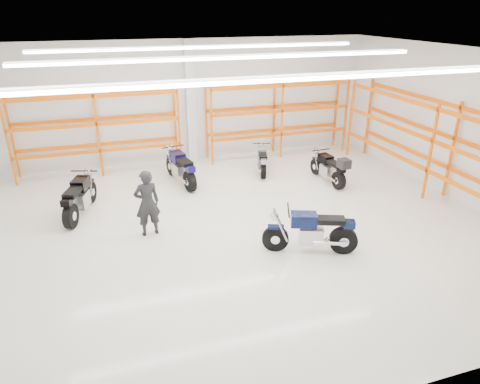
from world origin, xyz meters
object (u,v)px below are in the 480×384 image
object	(u,v)px
motorcycle_back_d	(330,169)
standing_man	(147,203)
motorcycle_back_b	(181,169)
structural_column	(190,103)
motorcycle_back_a	(79,199)
motorcycle_back_c	(262,161)
motorcycle_main	(314,233)

from	to	relation	value
motorcycle_back_d	standing_man	size ratio (longest dim) A/B	1.19
motorcycle_back_b	structural_column	xyz separation A→B (m)	(0.88, 2.31, 1.71)
motorcycle_back_a	standing_man	distance (m)	2.46
motorcycle_back_c	structural_column	world-z (taller)	structural_column
motorcycle_back_b	motorcycle_back_d	world-z (taller)	motorcycle_back_b
motorcycle_main	structural_column	size ratio (longest dim) A/B	0.49
structural_column	motorcycle_back_b	bearing A→B (deg)	-110.90
motorcycle_back_a	motorcycle_back_c	distance (m)	6.41
structural_column	motorcycle_main	bearing A→B (deg)	-79.85
motorcycle_back_d	motorcycle_back_c	bearing A→B (deg)	137.32
motorcycle_back_c	motorcycle_back_d	size ratio (longest dim) A/B	0.88
motorcycle_back_b	motorcycle_back_c	size ratio (longest dim) A/B	1.24
motorcycle_back_a	motorcycle_back_b	world-z (taller)	motorcycle_back_b
motorcycle_back_b	structural_column	size ratio (longest dim) A/B	0.52
standing_man	structural_column	world-z (taller)	structural_column
motorcycle_back_a	motorcycle_back_d	world-z (taller)	motorcycle_back_a
motorcycle_main	standing_man	world-z (taller)	standing_man
standing_man	motorcycle_back_a	bearing A→B (deg)	-51.58
structural_column	motorcycle_back_d	bearing A→B (deg)	-44.10
standing_man	structural_column	xyz separation A→B (m)	(2.33, 5.51, 1.35)
motorcycle_main	motorcycle_back_c	distance (m)	5.57
motorcycle_main	motorcycle_back_c	xyz separation A→B (m)	(0.73, 5.52, -0.09)
motorcycle_back_b	structural_column	world-z (taller)	structural_column
motorcycle_main	structural_column	world-z (taller)	structural_column
motorcycle_main	structural_column	bearing A→B (deg)	100.15
motorcycle_main	motorcycle_back_a	size ratio (longest dim) A/B	0.98
motorcycle_back_d	structural_column	xyz separation A→B (m)	(-3.91, 3.79, 1.73)
motorcycle_main	standing_man	xyz separation A→B (m)	(-3.70, 2.13, 0.37)
motorcycle_main	motorcycle_back_d	distance (m)	4.61
motorcycle_main	motorcycle_back_c	bearing A→B (deg)	82.50
motorcycle_main	structural_column	xyz separation A→B (m)	(-1.37, 7.64, 1.72)
motorcycle_back_b	motorcycle_back_a	bearing A→B (deg)	-154.84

